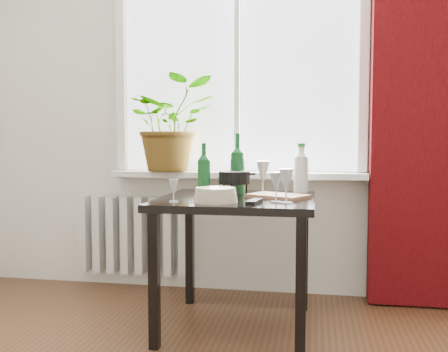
% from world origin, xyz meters
% --- Properties ---
extents(window, '(1.72, 0.08, 1.62)m').
position_xyz_m(window, '(0.00, 2.22, 1.60)').
color(window, white).
rests_on(window, ground).
extents(windowsill, '(1.72, 0.20, 0.04)m').
position_xyz_m(windowsill, '(0.00, 2.15, 0.82)').
color(windowsill, white).
rests_on(windowsill, ground).
extents(curtain, '(0.50, 0.12, 2.56)m').
position_xyz_m(curtain, '(1.12, 2.12, 1.30)').
color(curtain, '#390507').
rests_on(curtain, ground).
extents(radiator, '(0.80, 0.10, 0.55)m').
position_xyz_m(radiator, '(-0.75, 2.18, 0.38)').
color(radiator, silver).
rests_on(radiator, ground).
extents(table, '(0.85, 0.85, 0.74)m').
position_xyz_m(table, '(0.10, 1.55, 0.65)').
color(table, black).
rests_on(table, ground).
extents(potted_plant, '(0.74, 0.71, 0.64)m').
position_xyz_m(potted_plant, '(-0.45, 2.12, 1.17)').
color(potted_plant, '#387F22').
rests_on(potted_plant, windowsill).
extents(wine_bottle_left, '(0.08, 0.08, 0.30)m').
position_xyz_m(wine_bottle_left, '(-0.09, 1.55, 0.89)').
color(wine_bottle_left, '#0D4518').
rests_on(wine_bottle_left, table).
extents(wine_bottle_right, '(0.11, 0.11, 0.36)m').
position_xyz_m(wine_bottle_right, '(0.07, 1.76, 0.92)').
color(wine_bottle_right, '#0D481B').
rests_on(wine_bottle_right, table).
extents(bottle_amber, '(0.07, 0.07, 0.24)m').
position_xyz_m(bottle_amber, '(0.08, 1.78, 0.86)').
color(bottle_amber, brown).
rests_on(bottle_amber, table).
extents(cleaning_bottle, '(0.10, 0.10, 0.31)m').
position_xyz_m(cleaning_bottle, '(0.44, 1.90, 0.89)').
color(cleaning_bottle, silver).
rests_on(cleaning_bottle, table).
extents(wineglass_front_right, '(0.08, 0.08, 0.18)m').
position_xyz_m(wineglass_front_right, '(0.38, 1.33, 0.83)').
color(wineglass_front_right, silver).
rests_on(wineglass_front_right, table).
extents(wineglass_far_right, '(0.08, 0.08, 0.16)m').
position_xyz_m(wineglass_far_right, '(0.33, 1.35, 0.82)').
color(wineglass_far_right, silver).
rests_on(wineglass_far_right, table).
extents(wineglass_back_center, '(0.11, 0.11, 0.20)m').
position_xyz_m(wineglass_back_center, '(0.22, 1.78, 0.84)').
color(wineglass_back_center, silver).
rests_on(wineglass_back_center, table).
extents(wineglass_back_left, '(0.08, 0.08, 0.16)m').
position_xyz_m(wineglass_back_left, '(-0.15, 1.82, 0.82)').
color(wineglass_back_left, silver).
rests_on(wineglass_back_left, table).
extents(wineglass_front_left, '(0.06, 0.06, 0.12)m').
position_xyz_m(wineglass_front_left, '(-0.19, 1.27, 0.80)').
color(wineglass_front_left, silver).
rests_on(wineglass_front_left, table).
extents(plate_stack, '(0.29, 0.29, 0.07)m').
position_xyz_m(plate_stack, '(0.03, 1.31, 0.78)').
color(plate_stack, beige).
rests_on(plate_stack, table).
extents(fondue_pot, '(0.24, 0.22, 0.14)m').
position_xyz_m(fondue_pot, '(0.07, 1.63, 0.81)').
color(fondue_pot, black).
rests_on(fondue_pot, table).
extents(tv_remote, '(0.07, 0.17, 0.02)m').
position_xyz_m(tv_remote, '(0.23, 1.30, 0.75)').
color(tv_remote, black).
rests_on(tv_remote, table).
extents(cutting_board, '(0.37, 0.32, 0.02)m').
position_xyz_m(cutting_board, '(0.32, 1.59, 0.75)').
color(cutting_board, '#986145').
rests_on(cutting_board, table).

